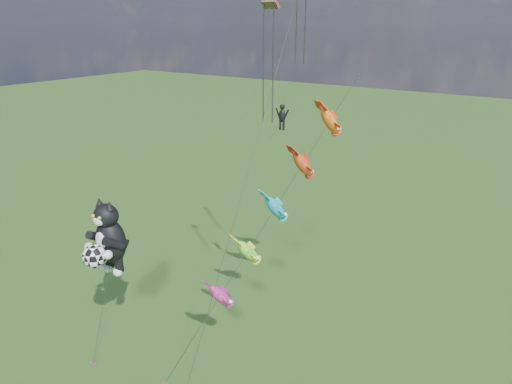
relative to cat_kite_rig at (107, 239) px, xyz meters
The scene contains 4 objects.
ground 10.81m from the cat_kite_rig, 154.09° to the right, with size 300.00×300.00×0.00m, color #16380E.
cat_kite_rig is the anchor object (origin of this frame).
fish_windsock_rig 11.90m from the cat_kite_rig, 35.64° to the left, with size 6.98×14.46×19.95m.
parafoil_rig 15.71m from the cat_kite_rig, 37.31° to the left, with size 2.61×17.43×27.88m.
Camera 1 is at (28.49, -13.80, 23.04)m, focal length 30.00 mm.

